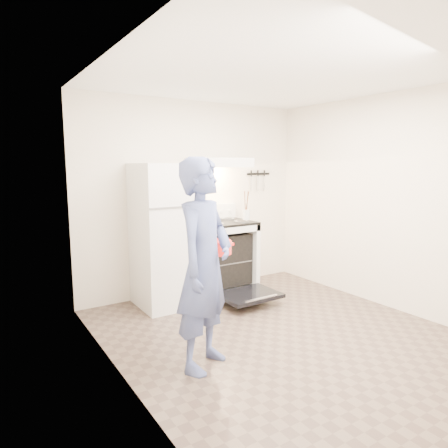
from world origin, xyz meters
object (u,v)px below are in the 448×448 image
Objects in this scene: tea_kettle at (203,211)px; dutch_oven at (218,248)px; refrigerator at (166,235)px; person at (204,265)px; stove_body at (222,258)px.

dutch_oven is at bearing -114.78° from tea_kettle.
dutch_oven is (-0.08, -1.29, 0.09)m from refrigerator.
person reaches higher than dutch_oven.
dutch_oven is (-0.66, -1.43, -0.16)m from tea_kettle.
tea_kettle is 1.58m from dutch_oven.
refrigerator reaches higher than dutch_oven.
dutch_oven is at bearing -93.37° from refrigerator.
stove_body is at bearing -26.69° from tea_kettle.
refrigerator is at bearing 44.77° from person.
tea_kettle is at bearing 13.33° from refrigerator.
stove_body is 0.53× the size of person.
refrigerator reaches higher than tea_kettle.
person is (-0.95, -1.69, -0.22)m from tea_kettle.
tea_kettle is 1.95m from person.
refrigerator is 0.97× the size of person.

